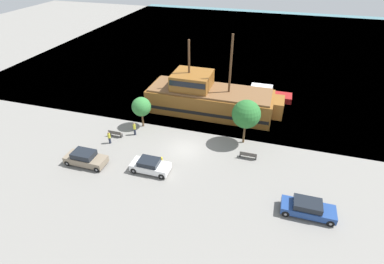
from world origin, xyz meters
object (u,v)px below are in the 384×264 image
at_px(pirate_ship, 209,98).
at_px(pedestrian_walking_near, 109,138).
at_px(bench_promenade_east, 248,155).
at_px(fire_hydrant, 162,160).
at_px(parked_car_curb_front, 85,158).
at_px(bench_promenade_west, 115,133).
at_px(parked_car_curb_mid, 150,166).
at_px(moored_boat_dockside, 264,94).
at_px(pedestrian_walking_far, 135,129).
at_px(parked_car_curb_rear, 308,208).

height_order(pirate_ship, pedestrian_walking_near, pirate_ship).
height_order(pirate_ship, bench_promenade_east, pirate_ship).
xyz_separation_m(pirate_ship, fire_hydrant, (-2.01, -12.74, -1.63)).
relative_size(parked_car_curb_front, bench_promenade_west, 2.64).
distance_m(parked_car_curb_mid, bench_promenade_west, 8.27).
distance_m(bench_promenade_east, pedestrian_walking_near, 16.24).
xyz_separation_m(parked_car_curb_mid, bench_promenade_west, (-6.73, 4.80, -0.28)).
xyz_separation_m(pirate_ship, pedestrian_walking_near, (-9.28, -11.04, -1.26)).
bearing_deg(pedestrian_walking_near, parked_car_curb_front, -96.17).
xyz_separation_m(parked_car_curb_mid, fire_hydrant, (0.61, 1.64, -0.31)).
relative_size(bench_promenade_west, pedestrian_walking_near, 1.08).
distance_m(fire_hydrant, pedestrian_walking_near, 7.47).
relative_size(pirate_ship, bench_promenade_east, 9.79).
distance_m(parked_car_curb_mid, fire_hydrant, 1.78).
height_order(moored_boat_dockside, pedestrian_walking_far, moored_boat_dockside).
relative_size(parked_car_curb_mid, parked_car_curb_rear, 0.87).
bearing_deg(bench_promenade_west, pedestrian_walking_far, 26.45).
distance_m(parked_car_curb_mid, bench_promenade_east, 10.77).
bearing_deg(parked_car_curb_front, bench_promenade_west, 86.15).
bearing_deg(moored_boat_dockside, parked_car_curb_mid, -114.93).
bearing_deg(fire_hydrant, pedestrian_walking_far, 141.00).
bearing_deg(parked_car_curb_front, pedestrian_walking_near, 83.83).
bearing_deg(parked_car_curb_rear, parked_car_curb_mid, 174.75).
distance_m(parked_car_curb_front, pedestrian_walking_far, 7.20).
height_order(parked_car_curb_rear, bench_promenade_west, parked_car_curb_rear).
relative_size(pirate_ship, fire_hydrant, 23.95).
distance_m(moored_boat_dockside, pedestrian_walking_near, 23.94).
relative_size(moored_boat_dockside, fire_hydrant, 10.37).
bearing_deg(moored_boat_dockside, bench_promenade_east, -90.74).
xyz_separation_m(pirate_ship, bench_promenade_east, (6.86, -9.28, -1.60)).
bearing_deg(parked_car_curb_mid, bench_promenade_west, 144.47).
relative_size(fire_hydrant, pedestrian_walking_far, 0.44).
relative_size(moored_boat_dockside, parked_car_curb_rear, 1.72).
bearing_deg(bench_promenade_east, bench_promenade_west, -178.96).
distance_m(fire_hydrant, bench_promenade_east, 9.52).
relative_size(parked_car_curb_mid, bench_promenade_east, 2.15).
relative_size(parked_car_curb_front, parked_car_curb_rear, 0.97).
bearing_deg(pirate_ship, fire_hydrant, -98.99).
relative_size(parked_car_curb_front, pedestrian_walking_far, 2.58).
bearing_deg(parked_car_curb_rear, parked_car_curb_front, 178.63).
distance_m(moored_boat_dockside, parked_car_curb_mid, 22.98).
height_order(pirate_ship, pedestrian_walking_far, pirate_ship).
relative_size(parked_car_curb_rear, pedestrian_walking_near, 2.94).
bearing_deg(bench_promenade_west, pedestrian_walking_near, -87.13).
bearing_deg(parked_car_curb_rear, bench_promenade_west, 164.36).
bearing_deg(moored_boat_dockside, parked_car_curb_front, -127.71).
relative_size(parked_car_curb_rear, bench_promenade_east, 2.46).
bearing_deg(pedestrian_walking_near, pedestrian_walking_far, 50.86).
height_order(pirate_ship, parked_car_curb_rear, pirate_ship).
bearing_deg(pedestrian_walking_far, moored_boat_dockside, 46.34).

